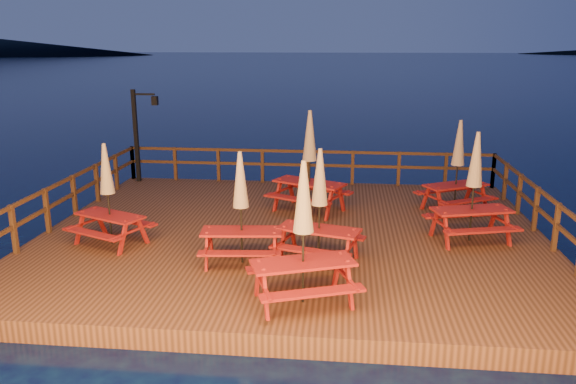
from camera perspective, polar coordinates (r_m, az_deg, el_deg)
name	(u,v)px	position (r m, az deg, el deg)	size (l,w,h in m)	color
ground	(293,247)	(13.81, 0.47, -5.60)	(500.00, 500.00, 0.00)	black
deck	(293,239)	(13.74, 0.48, -4.82)	(12.00, 10.00, 0.40)	#3E2414
deck_piles	(293,258)	(13.92, 0.47, -6.75)	(11.44, 9.44, 1.40)	#392212
railing	(299,183)	(15.15, 1.13, 0.89)	(11.80, 9.75, 1.10)	#392212
lamp_post	(140,127)	(18.82, -14.78, 6.39)	(0.85, 0.18, 3.00)	black
picnic_table_0	(108,193)	(13.13, -17.84, -0.07)	(2.03, 1.88, 2.32)	maroon
picnic_table_1	(310,160)	(14.96, 2.20, 3.29)	(2.41, 2.25, 2.74)	maroon
picnic_table_2	(474,185)	(13.36, 18.36, 0.64)	(2.10, 1.88, 2.54)	maroon
picnic_table_3	(241,206)	(11.45, -4.80, -1.45)	(1.78, 1.51, 2.36)	maroon
picnic_table_4	(303,231)	(9.63, 1.56, -3.97)	(2.19, 2.00, 2.56)	maroon
picnic_table_5	(458,164)	(15.67, 16.84, 2.69)	(2.20, 2.07, 2.48)	maroon
picnic_table_6	(319,204)	(11.51, 3.21, -1.22)	(1.99, 1.79, 2.40)	maroon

